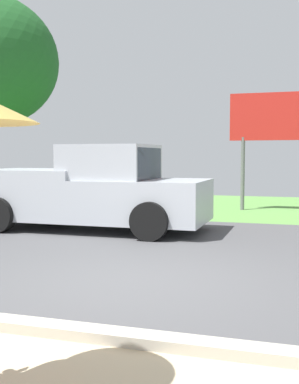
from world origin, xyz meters
TOP-DOWN VIEW (x-y plane):
  - ground_plane at (0.00, 2.95)m, footprint 40.00×22.00m
  - pickup_truck at (-2.32, 3.95)m, footprint 5.20×2.28m
  - roadside_billboard at (1.37, 8.88)m, footprint 2.60×0.12m

SIDE VIEW (x-z plane):
  - ground_plane at x=0.00m, z-range -0.15..0.05m
  - pickup_truck at x=-2.32m, z-range -0.07..1.81m
  - roadside_billboard at x=1.37m, z-range 0.80..4.30m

